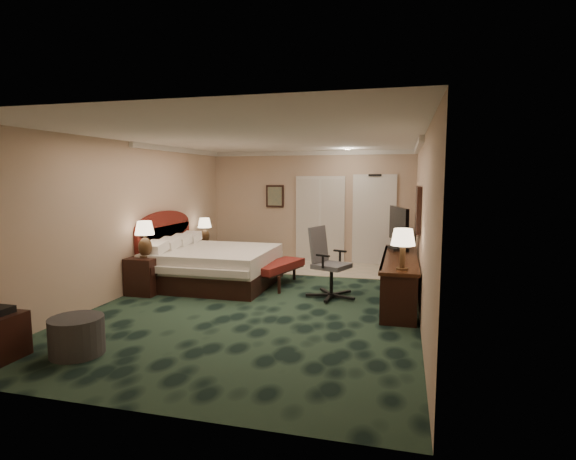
% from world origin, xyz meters
% --- Properties ---
extents(floor, '(5.00, 7.50, 0.00)m').
position_xyz_m(floor, '(0.00, 0.00, 0.00)').
color(floor, black).
rests_on(floor, ground).
extents(ceiling, '(5.00, 7.50, 0.00)m').
position_xyz_m(ceiling, '(0.00, 0.00, 2.70)').
color(ceiling, silver).
rests_on(ceiling, wall_back).
extents(wall_back, '(5.00, 0.00, 2.70)m').
position_xyz_m(wall_back, '(0.00, 3.75, 1.35)').
color(wall_back, tan).
rests_on(wall_back, ground).
extents(wall_front, '(5.00, 0.00, 2.70)m').
position_xyz_m(wall_front, '(0.00, -3.75, 1.35)').
color(wall_front, tan).
rests_on(wall_front, ground).
extents(wall_left, '(0.00, 7.50, 2.70)m').
position_xyz_m(wall_left, '(-2.50, 0.00, 1.35)').
color(wall_left, tan).
rests_on(wall_left, ground).
extents(wall_right, '(0.00, 7.50, 2.70)m').
position_xyz_m(wall_right, '(2.50, 0.00, 1.35)').
color(wall_right, tan).
rests_on(wall_right, ground).
extents(crown_molding, '(5.00, 7.50, 0.10)m').
position_xyz_m(crown_molding, '(0.00, 0.00, 2.65)').
color(crown_molding, silver).
rests_on(crown_molding, wall_back).
extents(tile_patch, '(3.20, 1.70, 0.01)m').
position_xyz_m(tile_patch, '(0.90, 2.90, 0.01)').
color(tile_patch, beige).
rests_on(tile_patch, ground).
extents(headboard, '(0.12, 2.00, 1.40)m').
position_xyz_m(headboard, '(-2.44, 1.00, 0.70)').
color(headboard, '#531110').
rests_on(headboard, ground).
extents(entry_door, '(1.02, 0.06, 2.18)m').
position_xyz_m(entry_door, '(1.55, 3.72, 1.05)').
color(entry_door, silver).
rests_on(entry_door, ground).
extents(closet_doors, '(1.20, 0.06, 2.10)m').
position_xyz_m(closet_doors, '(0.25, 3.71, 1.05)').
color(closet_doors, silver).
rests_on(closet_doors, ground).
extents(wall_art, '(0.45, 0.06, 0.55)m').
position_xyz_m(wall_art, '(-0.90, 3.71, 1.60)').
color(wall_art, '#546359').
rests_on(wall_art, wall_back).
extents(wall_mirror, '(0.05, 0.95, 0.75)m').
position_xyz_m(wall_mirror, '(2.46, 0.60, 1.55)').
color(wall_mirror, white).
rests_on(wall_mirror, wall_right).
extents(bed, '(2.20, 2.04, 0.70)m').
position_xyz_m(bed, '(-1.30, 0.87, 0.35)').
color(bed, silver).
rests_on(bed, ground).
extents(nightstand_near, '(0.53, 0.60, 0.66)m').
position_xyz_m(nightstand_near, '(-2.22, -0.07, 0.33)').
color(nightstand_near, black).
rests_on(nightstand_near, ground).
extents(nightstand_far, '(0.44, 0.50, 0.55)m').
position_xyz_m(nightstand_far, '(-2.26, 2.43, 0.27)').
color(nightstand_far, black).
rests_on(nightstand_far, ground).
extents(lamp_near, '(0.38, 0.38, 0.65)m').
position_xyz_m(lamp_near, '(-2.20, -0.08, 0.98)').
color(lamp_near, black).
rests_on(lamp_near, nightstand_near).
extents(lamp_far, '(0.40, 0.40, 0.59)m').
position_xyz_m(lamp_far, '(-2.23, 2.43, 0.84)').
color(lamp_far, black).
rests_on(lamp_far, nightstand_far).
extents(bed_bench, '(0.80, 1.41, 0.45)m').
position_xyz_m(bed_bench, '(-0.08, 1.07, 0.23)').
color(bed_bench, '#66100C').
rests_on(bed_bench, ground).
extents(ottoman, '(0.82, 0.82, 0.44)m').
position_xyz_m(ottoman, '(-1.45, -2.77, 0.22)').
color(ottoman, '#2B2B2B').
rests_on(ottoman, ground).
extents(desk, '(0.57, 2.64, 0.76)m').
position_xyz_m(desk, '(2.20, 0.48, 0.38)').
color(desk, black).
rests_on(desk, ground).
extents(tv, '(0.38, 0.98, 0.78)m').
position_xyz_m(tv, '(2.15, 1.22, 1.15)').
color(tv, black).
rests_on(tv, desk).
extents(desk_lamp, '(0.42, 0.42, 0.60)m').
position_xyz_m(desk_lamp, '(2.23, -0.58, 1.06)').
color(desk_lamp, black).
rests_on(desk_lamp, desk).
extents(desk_chair, '(0.91, 0.88, 1.22)m').
position_xyz_m(desk_chair, '(1.05, 0.47, 0.61)').
color(desk_chair, '#585858').
rests_on(desk_chair, ground).
extents(minibar, '(0.47, 0.85, 0.90)m').
position_xyz_m(minibar, '(2.21, 3.20, 0.45)').
color(minibar, black).
rests_on(minibar, ground).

